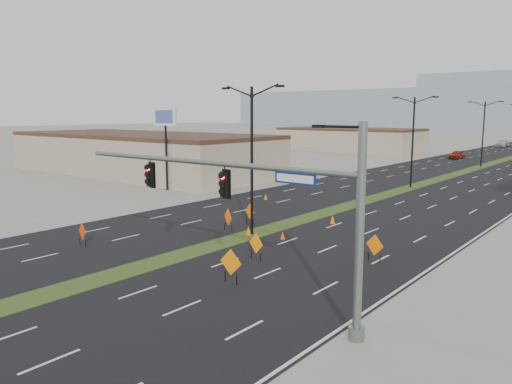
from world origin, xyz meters
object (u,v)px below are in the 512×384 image
Objects in this scene: signal_mast at (258,199)px; streetlight_0 at (252,156)px; streetlight_1 at (413,139)px; construction_sign_2 at (250,212)px; streetlight_2 at (483,132)px; pole_sign_west at (165,123)px; construction_sign_4 at (231,263)px; car_far at (503,143)px; construction_sign_0 at (82,233)px; construction_sign_3 at (256,244)px; car_left at (457,155)px; construction_sign_5 at (375,246)px; cone_2 at (333,219)px; cone_0 at (248,231)px; cone_1 at (283,235)px; cone_3 at (266,197)px; construction_sign_1 at (228,218)px.

streetlight_0 is (-8.56, 10.00, 0.63)m from signal_mast.
construction_sign_2 is at bearing -94.90° from streetlight_1.
signal_mast is 66.56m from streetlight_2.
signal_mast is 1.84× the size of pole_sign_west.
streetlight_1 reaches higher than construction_sign_4.
car_far is 117.67m from construction_sign_0.
streetlight_2 is at bearing 106.55° from construction_sign_3.
streetlight_2 is at bearing -56.79° from car_left.
construction_sign_5 is 2.32× the size of cone_2.
construction_sign_5 is 2.46× the size of cone_0.
cone_1 is 0.95× the size of cone_3.
construction_sign_0 is 11.91m from construction_sign_4.
car_left is 2.58× the size of construction_sign_4.
cone_3 is at bearing 140.67° from construction_sign_2.
car_left is 77.01m from construction_sign_4.
cone_1 is 0.79× the size of cone_2.
streetlight_1 is 15.55× the size of cone_0.
construction_sign_1 is 11.09m from construction_sign_4.
cone_3 is 0.06× the size of pole_sign_west.
car_far is at bearing 95.98° from cone_1.
car_far is 109.09m from construction_sign_1.
construction_sign_0 is at bearing -137.92° from construction_sign_5.
cone_1 is at bearing 6.62° from streetlight_0.
signal_mast is 10.44× the size of construction_sign_3.
signal_mast is at bearing -18.26° from construction_sign_1.
cone_3 is 14.06m from pole_sign_west.
cone_1 is 25.24m from pole_sign_west.
cone_2 reaches higher than cone_3.
streetlight_0 reaches higher than cone_2.
car_far is 109.31m from cone_0.
car_far is at bearing 105.28° from construction_sign_0.
construction_sign_1 is at bearing -84.38° from car_left.
cone_2 is at bearing 148.06° from construction_sign_5.
construction_sign_5 is (11.41, -0.42, -0.01)m from construction_sign_1.
streetlight_1 is 6.32× the size of construction_sign_5.
streetlight_0 is 6.39× the size of construction_sign_2.
cone_1 is (9.65, -67.30, -0.50)m from car_left.
streetlight_2 reaches higher than car_far.
streetlight_0 reaches higher than construction_sign_2.
streetlight_0 reaches higher than cone_3.
construction_sign_2 reaches higher than cone_0.
streetlight_2 is at bearing 93.40° from construction_sign_4.
construction_sign_3 is at bearing -28.97° from construction_sign_2.
construction_sign_0 is at bearing -90.84° from construction_sign_2.
car_left is 72.93m from construction_sign_3.
construction_sign_0 is at bearing -95.59° from streetlight_2.
signal_mast is 10.28× the size of construction_sign_5.
streetlight_2 reaches higher than signal_mast.
construction_sign_4 is at bearing -55.45° from construction_sign_3.
construction_sign_3 is 2.42× the size of cone_0.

